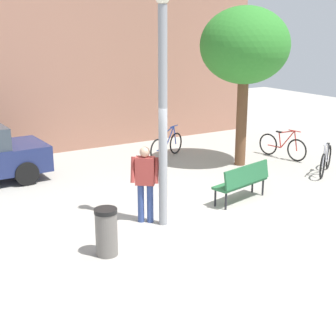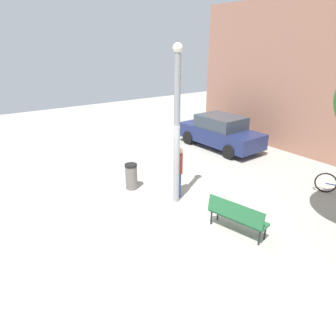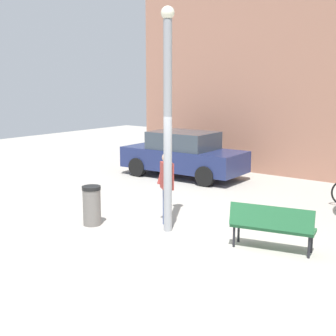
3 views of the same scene
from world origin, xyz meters
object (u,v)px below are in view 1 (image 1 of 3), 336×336
Objects in this scene: person_by_lamppost at (145,179)px; bicycle_blue at (167,146)px; bicycle_red at (282,146)px; trash_bin at (106,232)px; plaza_tree at (245,47)px; bicycle_silver at (326,160)px; lamppost at (163,106)px; park_bench at (243,180)px.

person_by_lamppost is 1.01× the size of bicycle_blue.
trash_bin is (-7.68, -3.42, 0.07)m from bicycle_red.
trash_bin is at bearing -149.73° from plaza_tree.
plaza_tree is 3.00× the size of bicycle_silver.
bicycle_blue is at bearing 49.95° from trash_bin.
plaza_tree is (4.39, 2.80, 0.97)m from lamppost.
person_by_lamppost is 0.93× the size of bicycle_red.
bicycle_red is (6.31, 2.41, -0.58)m from person_by_lamppost.
park_bench is 0.93× the size of bicycle_red.
lamppost is at bearing -155.85° from bicycle_red.
lamppost is at bearing -147.45° from plaza_tree.
trash_bin is at bearing -156.45° from lamppost.
trash_bin is at bearing -130.05° from bicycle_blue.
person_by_lamppost is 0.36× the size of plaza_tree.
bicycle_blue is at bearing 54.11° from person_by_lamppost.
lamppost is 2.64× the size of bicycle_red.
person_by_lamppost reaches higher than bicycle_red.
lamppost reaches higher than park_bench.
plaza_tree is (2.04, 2.59, 2.96)m from park_bench.
park_bench is at bearing -170.45° from bicycle_silver.
plaza_tree is at bearing 28.26° from person_by_lamppost.
bicycle_blue is 1.83× the size of trash_bin.
bicycle_red is at bearing 34.03° from park_bench.
lamppost is 3.05× the size of bicycle_silver.
bicycle_silver is (6.15, 0.51, -0.58)m from person_by_lamppost.
person_by_lamppost is 5.47m from bicycle_blue.
person_by_lamppost is at bearing -159.09° from bicycle_red.
plaza_tree is at bearing 30.27° from trash_bin.
park_bench is 1.07× the size of bicycle_silver.
bicycle_silver is at bearing 4.72° from person_by_lamppost.
park_bench is 4.08m from trash_bin.
trash_bin is (-1.37, -1.01, -0.51)m from person_by_lamppost.
bicycle_blue is (-3.12, 2.00, 0.00)m from bicycle_red.
bicycle_silver reaches higher than park_bench.
bicycle_blue is at bearing 58.13° from lamppost.
person_by_lamppost is at bearing -151.74° from plaza_tree.
bicycle_blue is at bearing 82.64° from park_bench.
lamppost reaches higher than person_by_lamppost.
person_by_lamppost is 2.64m from park_bench.
person_by_lamppost is 6.78m from bicycle_red.
lamppost is 6.33m from bicycle_silver.
bicycle_silver is (3.54, 0.60, -0.16)m from park_bench.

